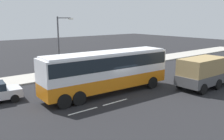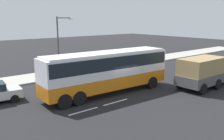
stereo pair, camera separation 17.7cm
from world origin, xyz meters
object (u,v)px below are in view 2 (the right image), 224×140
coach_bus (108,68)px  cargo_truck (207,71)px  pedestrian_near_curb (85,64)px  street_lamp (60,42)px

coach_bus → cargo_truck: (8.59, -4.26, -0.70)m
pedestrian_near_curb → coach_bus: bearing=90.5°
cargo_truck → street_lamp: (-8.86, 12.12, 2.35)m
pedestrian_near_curb → street_lamp: 4.09m
pedestrian_near_curb → street_lamp: bearing=18.6°
coach_bus → pedestrian_near_curb: coach_bus is taller
pedestrian_near_curb → street_lamp: size_ratio=0.27×
coach_bus → pedestrian_near_curb: bearing=73.3°
pedestrian_near_curb → street_lamp: (-3.05, 0.08, 2.73)m
cargo_truck → street_lamp: size_ratio=1.12×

